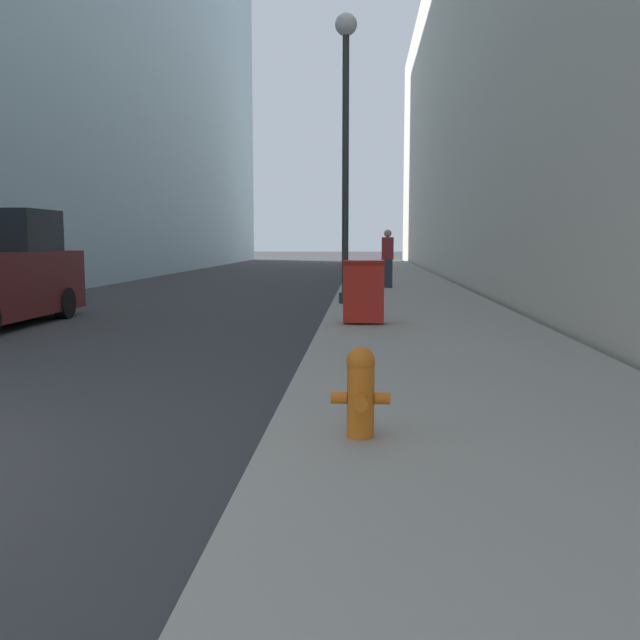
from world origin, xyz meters
TOP-DOWN VIEW (x-y plane):
  - sidewalk_right at (5.80, 18.00)m, footprint 3.89×60.00m
  - building_right_stone at (13.85, 26.00)m, footprint 12.00×60.00m
  - fire_hydrant at (4.59, 1.35)m, footprint 0.45×0.33m
  - trash_bin at (4.61, 8.77)m, footprint 0.74×0.59m
  - lamppost at (4.17, 12.83)m, footprint 0.50×0.50m
  - pedestrian_on_sidewalk at (5.35, 18.55)m, footprint 0.37×0.24m

SIDE VIEW (x-z plane):
  - sidewalk_right at x=5.80m, z-range 0.00..0.13m
  - fire_hydrant at x=4.59m, z-range 0.15..0.84m
  - trash_bin at x=4.61m, z-range 0.15..1.27m
  - pedestrian_on_sidewalk at x=5.35m, z-range 0.14..1.95m
  - lamppost at x=4.17m, z-range 1.11..7.68m
  - building_right_stone at x=13.85m, z-range 0.00..15.55m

